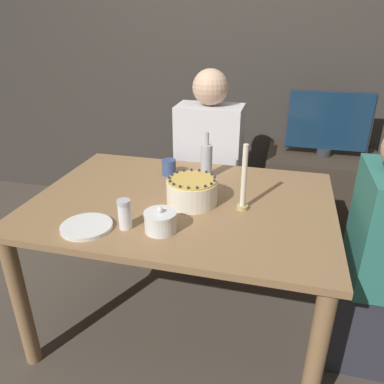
# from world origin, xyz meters

# --- Properties ---
(ground_plane) EXTENTS (12.00, 12.00, 0.00)m
(ground_plane) POSITION_xyz_m (0.00, 0.00, 0.00)
(ground_plane) COLOR #4C4238
(wall_behind) EXTENTS (8.00, 0.05, 2.60)m
(wall_behind) POSITION_xyz_m (0.00, 1.40, 1.30)
(wall_behind) COLOR #38332D
(wall_behind) RESTS_ON ground_plane
(dining_table) EXTENTS (1.38, 0.99, 0.73)m
(dining_table) POSITION_xyz_m (0.00, 0.00, 0.62)
(dining_table) COLOR #936D47
(dining_table) RESTS_ON ground_plane
(cake) EXTENTS (0.23, 0.23, 0.13)m
(cake) POSITION_xyz_m (0.05, -0.02, 0.79)
(cake) COLOR #EFE5CC
(cake) RESTS_ON dining_table
(sugar_bowl) EXTENTS (0.13, 0.13, 0.11)m
(sugar_bowl) POSITION_xyz_m (-0.01, -0.29, 0.77)
(sugar_bowl) COLOR white
(sugar_bowl) RESTS_ON dining_table
(sugar_shaker) EXTENTS (0.06, 0.06, 0.12)m
(sugar_shaker) POSITION_xyz_m (-0.15, -0.30, 0.79)
(sugar_shaker) COLOR white
(sugar_shaker) RESTS_ON dining_table
(plate_stack) EXTENTS (0.21, 0.21, 0.02)m
(plate_stack) POSITION_xyz_m (-0.30, -0.34, 0.74)
(plate_stack) COLOR white
(plate_stack) RESTS_ON dining_table
(candle) EXTENTS (0.05, 0.05, 0.30)m
(candle) POSITION_xyz_m (0.28, -0.02, 0.85)
(candle) COLOR tan
(candle) RESTS_ON dining_table
(bottle) EXTENTS (0.06, 0.06, 0.25)m
(bottle) POSITION_xyz_m (0.05, 0.29, 0.82)
(bottle) COLOR #B2B7BC
(bottle) RESTS_ON dining_table
(cup) EXTENTS (0.08, 0.08, 0.08)m
(cup) POSITION_xyz_m (-0.15, 0.28, 0.77)
(cup) COLOR #384C7F
(cup) RESTS_ON dining_table
(person_man_blue_shirt) EXTENTS (0.40, 0.34, 1.23)m
(person_man_blue_shirt) POSITION_xyz_m (-0.02, 0.69, 0.54)
(person_man_blue_shirt) COLOR #2D2D38
(person_man_blue_shirt) RESTS_ON ground_plane
(person_woman_floral) EXTENTS (0.34, 0.40, 1.14)m
(person_woman_floral) POSITION_xyz_m (0.89, 0.01, 0.49)
(person_woman_floral) COLOR #2D2D38
(person_woman_floral) RESTS_ON ground_plane
(side_cabinet) EXTENTS (0.75, 0.51, 0.63)m
(side_cabinet) POSITION_xyz_m (0.71, 1.10, 0.31)
(side_cabinet) COLOR #382D23
(side_cabinet) RESTS_ON ground_plane
(tv_monitor) EXTENTS (0.55, 0.10, 0.44)m
(tv_monitor) POSITION_xyz_m (0.71, 1.10, 0.86)
(tv_monitor) COLOR #2D2D33
(tv_monitor) RESTS_ON side_cabinet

